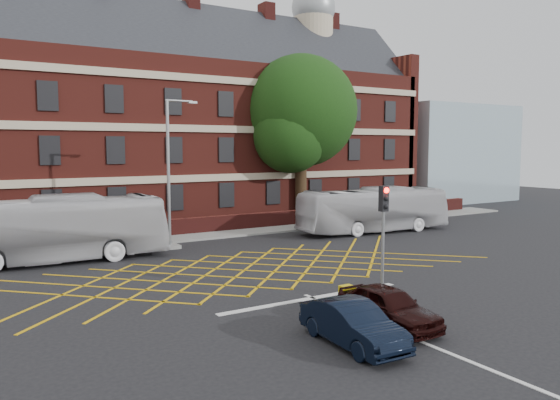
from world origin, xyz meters
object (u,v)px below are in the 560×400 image
bus_right (374,210)px  street_lamp (170,199)px  deciduous_tree (301,119)px  car_navy (353,324)px  bus_left (43,230)px  traffic_light_near (383,253)px  car_maroon (388,306)px  utility_cabinet (347,298)px

bus_right → street_lamp: bearing=89.4°
deciduous_tree → street_lamp: (-13.17, -6.43, -5.08)m
car_navy → deciduous_tree: 28.52m
bus_left → traffic_light_near: (9.81, -13.52, 0.10)m
traffic_light_near → car_maroon: bearing=-129.0°
car_maroon → street_lamp: size_ratio=0.46×
car_maroon → deciduous_tree: (12.13, 22.99, 7.24)m
car_navy → deciduous_tree: size_ratio=0.30×
car_maroon → bus_right: bearing=49.9°
car_maroon → street_lamp: street_lamp is taller
bus_left → car_navy: (5.78, -16.69, -1.03)m
traffic_light_near → street_lamp: 14.43m
deciduous_tree → utility_cabinet: 25.23m
car_maroon → traffic_light_near: size_ratio=0.90×
deciduous_tree → street_lamp: 15.51m
bus_left → bus_right: size_ratio=1.11×
bus_right → bus_left: bearing=93.1°
utility_cabinet → bus_left: bearing=119.5°
deciduous_tree → traffic_light_near: deciduous_tree is taller
traffic_light_near → utility_cabinet: 2.41m
bus_right → traffic_light_near: 16.42m
car_navy → street_lamp: 17.41m
bus_right → utility_cabinet: bus_right is taller
bus_left → bus_right: bus_left is taller
street_lamp → utility_cabinet: size_ratio=9.81×
traffic_light_near → utility_cabinet: size_ratio=5.03×
street_lamp → utility_cabinet: street_lamp is taller
street_lamp → utility_cabinet: (1.09, -14.42, -2.39)m
bus_right → car_maroon: size_ratio=2.81×
street_lamp → traffic_light_near: bearing=-77.7°
bus_left → bus_right: 20.50m
street_lamp → car_maroon: bearing=-86.4°
car_navy → utility_cabinet: size_ratio=4.50×
bus_left → deciduous_tree: bearing=-67.4°
car_maroon → traffic_light_near: 3.39m
bus_left → car_navy: bearing=-157.6°
bus_left → utility_cabinet: 15.99m
bus_left → traffic_light_near: bearing=-140.7°
bus_right → car_maroon: (-12.68, -14.98, -0.85)m
car_navy → deciduous_tree: bearing=61.7°
bus_right → utility_cabinet: 18.04m
bus_right → street_lamp: street_lamp is taller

